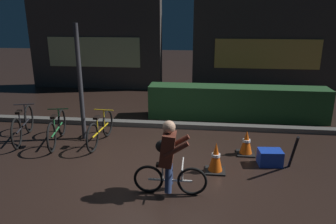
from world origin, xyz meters
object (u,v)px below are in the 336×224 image
parked_bike_center_left (100,129)px  closed_umbrella (293,152)px  parked_bike_leftmost (23,125)px  cyclist (169,157)px  blue_crate (270,158)px  traffic_cone_near (216,158)px  parked_bike_left_mid (57,129)px  traffic_cone_far (246,143)px  street_post (80,84)px

parked_bike_center_left → closed_umbrella: 4.01m
parked_bike_leftmost → cyclist: (3.57, -1.89, 0.28)m
parked_bike_leftmost → blue_crate: (5.39, -0.66, -0.20)m
traffic_cone_near → closed_umbrella: (1.39, 0.15, 0.11)m
parked_bike_leftmost → parked_bike_left_mid: bearing=-112.5°
traffic_cone_far → closed_umbrella: (0.75, -0.69, 0.14)m
parked_bike_leftmost → traffic_cone_near: size_ratio=2.89×
cyclist → street_post: bearing=135.3°
traffic_cone_far → blue_crate: (0.40, -0.44, -0.10)m
cyclist → blue_crate: bearing=33.0°
parked_bike_center_left → cyclist: bearing=-134.6°
parked_bike_leftmost → cyclist: cyclist is taller
street_post → cyclist: 3.15m
street_post → traffic_cone_far: 3.82m
parked_bike_left_mid → cyclist: (2.71, -1.78, 0.29)m
traffic_cone_near → cyclist: cyclist is taller
parked_bike_left_mid → closed_umbrella: closed_umbrella is taller
blue_crate → closed_umbrella: bearing=-36.1°
traffic_cone_near → blue_crate: (1.05, 0.40, -0.12)m
traffic_cone_far → cyclist: bearing=-130.3°
parked_bike_center_left → street_post: bearing=65.7°
traffic_cone_near → closed_umbrella: bearing=6.2°
street_post → blue_crate: street_post is taller
parked_bike_leftmost → closed_umbrella: bearing=-114.4°
parked_bike_center_left → blue_crate: 3.62m
street_post → traffic_cone_far: size_ratio=5.01×
cyclist → traffic_cone_near: bearing=46.0°
traffic_cone_near → traffic_cone_far: 1.06m
parked_bike_leftmost → blue_crate: bearing=-112.3°
traffic_cone_near → cyclist: size_ratio=0.46×
street_post → traffic_cone_near: bearing=-23.5°
traffic_cone_near → closed_umbrella: closed_umbrella is taller
parked_bike_center_left → traffic_cone_near: parked_bike_center_left is taller
parked_bike_leftmost → blue_crate: size_ratio=3.74×
street_post → blue_crate: 4.30m
blue_crate → cyclist: 2.24m
parked_bike_center_left → traffic_cone_far: bearing=-91.3°
parked_bike_leftmost → parked_bike_center_left: 1.83m
parked_bike_left_mid → blue_crate: size_ratio=3.56×
traffic_cone_far → cyclist: (-1.41, -1.67, 0.38)m
blue_crate → parked_bike_leftmost: bearing=173.0°
street_post → parked_bike_leftmost: (-1.35, -0.24, -0.95)m
parked_bike_left_mid → traffic_cone_near: 3.61m
parked_bike_center_left → parked_bike_leftmost: bearing=92.4°
street_post → cyclist: (2.23, -2.13, -0.67)m
street_post → closed_umbrella: (4.38, -1.15, -0.92)m
blue_crate → traffic_cone_near: bearing=-159.1°
street_post → traffic_cone_near: (2.99, -1.30, -1.03)m
cyclist → parked_bike_center_left: bearing=131.8°
parked_bike_left_mid → parked_bike_leftmost: bearing=71.0°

